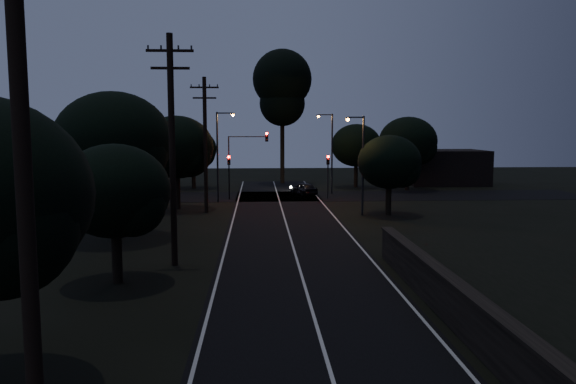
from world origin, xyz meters
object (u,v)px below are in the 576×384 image
streetlight_c (361,158)px  utility_pole_far (205,142)px  utility_pole_mid (172,147)px  streetlight_a (220,150)px  utility_pole_near (22,151)px  tall_pine (282,87)px  signal_left (229,169)px  signal_mast (247,153)px  streetlight_b (330,148)px  signal_right (328,169)px  car (304,189)px

streetlight_c → utility_pole_far: bearing=170.4°
utility_pole_far → utility_pole_mid: bearing=-90.0°
streetlight_a → utility_pole_near: bearing=-91.0°
tall_pine → signal_left: tall_pine is taller
streetlight_c → utility_pole_mid: bearing=-128.3°
signal_left → tall_pine: bearing=69.5°
signal_left → utility_pole_mid: bearing=-93.2°
signal_left → streetlight_a: (-0.71, -1.99, 1.80)m
utility_pole_far → streetlight_a: size_ratio=1.31×
signal_mast → streetlight_c: bearing=-48.8°
utility_pole_far → tall_pine: 24.76m
utility_pole_near → streetlight_b: bearing=76.2°
signal_right → streetlight_c: size_ratio=0.55×
signal_right → signal_mast: signal_mast is taller
signal_right → streetlight_c: streetlight_c is taller
utility_pole_mid → streetlight_b: (11.31, 29.00, -1.10)m
utility_pole_mid → streetlight_a: bearing=88.3°
streetlight_a → car: bearing=32.4°
utility_pole_mid → signal_right: 27.30m
tall_pine → streetlight_c: size_ratio=2.11×
car → tall_pine: bearing=-104.0°
utility_pole_far → signal_right: bearing=37.0°
streetlight_c → car: bearing=103.9°
utility_pole_near → utility_pole_mid: size_ratio=1.09×
signal_left → car: signal_left is taller
utility_pole_far → signal_left: (1.40, 7.99, -2.65)m
utility_pole_far → utility_pole_near: bearing=-90.0°
tall_pine → streetlight_c: 26.42m
utility_pole_far → signal_mast: (3.09, 7.99, -1.15)m
signal_left → streetlight_c: streetlight_c is taller
streetlight_b → signal_right: bearing=-100.0°
signal_left → streetlight_c: bearing=-43.8°
signal_left → signal_mast: (1.69, 0.00, 1.50)m
streetlight_a → streetlight_c: (11.14, -8.00, -0.29)m
signal_right → car: (-1.98, 3.04, -2.21)m
utility_pole_far → signal_mast: 8.64m
signal_left → streetlight_c: (10.43, -9.99, 1.51)m
tall_pine → utility_pole_far: bearing=-106.9°
streetlight_b → streetlight_c: streetlight_b is taller
tall_pine → car: 16.18m
signal_right → streetlight_a: (-9.91, -1.99, 1.80)m
streetlight_a → tall_pine: bearing=69.6°
signal_mast → streetlight_c: streetlight_c is taller
signal_left → streetlight_b: streetlight_b is taller
signal_mast → tall_pine: bearing=75.4°
utility_pole_mid → signal_right: (10.60, 24.99, -2.90)m
signal_right → streetlight_a: size_ratio=0.51×
streetlight_b → car: size_ratio=2.18×
signal_right → streetlight_a: 10.26m
utility_pole_near → signal_right: utility_pole_near is taller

